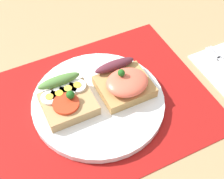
{
  "coord_description": "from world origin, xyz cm",
  "views": [
    {
      "loc": [
        -14.46,
        -35.54,
        50.85
      ],
      "look_at": [
        3.0,
        0.0,
        3.17
      ],
      "focal_mm": 51.65,
      "sensor_mm": 36.0,
      "label": 1
    }
  ],
  "objects": [
    {
      "name": "ground_plane",
      "position": [
        0.0,
        0.0,
        -1.6
      ],
      "size": [
        120.0,
        90.0,
        3.2
      ],
      "primitive_type": "cube",
      "color": "tan"
    },
    {
      "name": "placemat",
      "position": [
        0.0,
        0.0,
        0.15
      ],
      "size": [
        43.3,
        34.17,
        0.3
      ],
      "primitive_type": "cube",
      "color": "maroon",
      "rests_on": "ground_plane"
    },
    {
      "name": "plate",
      "position": [
        0.0,
        0.0,
        0.99
      ],
      "size": [
        25.79,
        25.79,
        1.37
      ],
      "primitive_type": "cylinder",
      "color": "white",
      "rests_on": "placemat"
    },
    {
      "name": "sandwich_egg_tomato",
      "position": [
        -5.74,
        1.5,
        3.25
      ],
      "size": [
        9.54,
        9.79,
        4.31
      ],
      "color": "tan",
      "rests_on": "plate"
    },
    {
      "name": "sandwich_salmon",
      "position": [
        5.7,
        -0.24,
        3.85
      ],
      "size": [
        10.04,
        10.3,
        6.03
      ],
      "color": "#B4884C",
      "rests_on": "plate"
    }
  ]
}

